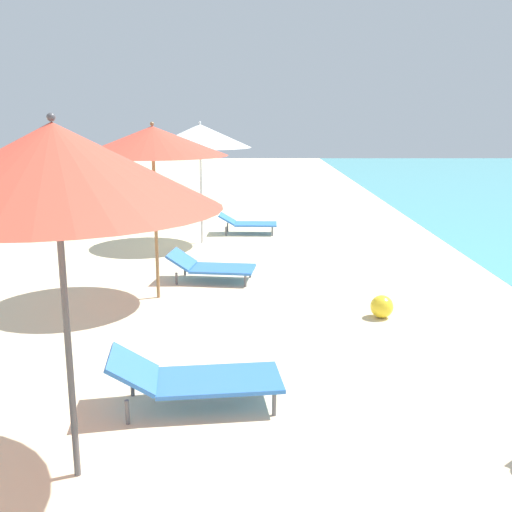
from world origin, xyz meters
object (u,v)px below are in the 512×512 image
object	(u,v)px
umbrella_farthest	(203,136)
beach_ball	(384,307)
lounger_second_shoreside	(196,377)
lounger_farthest_shoreside	(250,223)
umbrella_second	(58,166)
lounger_third_shoreside	(213,266)
umbrella_third	(155,141)

from	to	relation	value
umbrella_farthest	beach_ball	xyz separation A→B (m)	(2.89, -4.99, -2.13)
lounger_second_shoreside	lounger_farthest_shoreside	size ratio (longest dim) A/B	1.23
umbrella_second	lounger_third_shoreside	size ratio (longest dim) A/B	1.83
lounger_second_shoreside	lounger_farthest_shoreside	distance (m)	8.60
umbrella_second	beach_ball	world-z (taller)	umbrella_second
lounger_second_shoreside	lounger_third_shoreside	distance (m)	4.46
umbrella_farthest	lounger_farthest_shoreside	distance (m)	2.46
lounger_second_shoreside	umbrella_farthest	xyz separation A→B (m)	(-0.59, 7.56, 1.99)
umbrella_farthest	lounger_farthest_shoreside	world-z (taller)	umbrella_farthest
umbrella_third	lounger_third_shoreside	xyz separation A→B (m)	(0.73, 0.95, -2.09)
lounger_second_shoreside	lounger_third_shoreside	xyz separation A→B (m)	(-0.17, 4.46, -0.04)
umbrella_third	lounger_farthest_shoreside	bearing A→B (deg)	75.85
lounger_second_shoreside	beach_ball	distance (m)	3.45
umbrella_second	umbrella_third	bearing A→B (deg)	91.39
lounger_third_shoreside	beach_ball	bearing A→B (deg)	-30.20
lounger_third_shoreside	lounger_farthest_shoreside	xyz separation A→B (m)	(0.55, 4.13, 0.01)
umbrella_third	lounger_third_shoreside	world-z (taller)	umbrella_third
umbrella_second	umbrella_farthest	distance (m)	8.70
lounger_third_shoreside	lounger_second_shoreside	bearing A→B (deg)	-80.69
lounger_second_shoreside	beach_ball	size ratio (longest dim) A/B	5.36
umbrella_third	lounger_second_shoreside	bearing A→B (deg)	-75.65
umbrella_farthest	beach_ball	bearing A→B (deg)	-59.94
umbrella_third	lounger_farthest_shoreside	world-z (taller)	umbrella_third
lounger_third_shoreside	beach_ball	world-z (taller)	lounger_third_shoreside
lounger_second_shoreside	umbrella_second	bearing A→B (deg)	-131.45
umbrella_farthest	lounger_third_shoreside	bearing A→B (deg)	-82.34
lounger_farthest_shoreside	umbrella_third	bearing A→B (deg)	-102.54
lounger_third_shoreside	beach_ball	size ratio (longest dim) A/B	4.76
umbrella_second	beach_ball	bearing A→B (deg)	50.21
lounger_second_shoreside	umbrella_farthest	bearing A→B (deg)	87.59
lounger_second_shoreside	umbrella_third	xyz separation A→B (m)	(-0.90, 3.51, 2.05)
lounger_second_shoreside	lounger_farthest_shoreside	xyz separation A→B (m)	(0.38, 8.59, -0.03)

